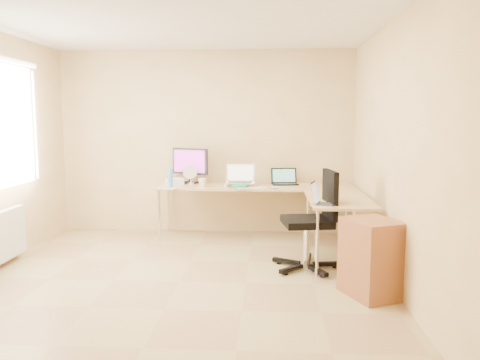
# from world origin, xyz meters

# --- Properties ---
(floor) EXTENTS (4.50, 4.50, 0.00)m
(floor) POSITION_xyz_m (0.00, 0.00, 0.00)
(floor) COLOR tan
(floor) RESTS_ON ground
(ceiling) EXTENTS (4.50, 4.50, 0.00)m
(ceiling) POSITION_xyz_m (0.00, 0.00, 2.60)
(ceiling) COLOR white
(ceiling) RESTS_ON ground
(wall_back) EXTENTS (4.50, 0.00, 4.50)m
(wall_back) POSITION_xyz_m (0.00, 2.25, 1.30)
(wall_back) COLOR beige
(wall_back) RESTS_ON ground
(wall_front) EXTENTS (4.50, 0.00, 4.50)m
(wall_front) POSITION_xyz_m (0.00, -2.25, 1.30)
(wall_front) COLOR beige
(wall_front) RESTS_ON ground
(wall_right) EXTENTS (0.00, 4.50, 4.50)m
(wall_right) POSITION_xyz_m (2.10, 0.00, 1.30)
(wall_right) COLOR beige
(wall_right) RESTS_ON ground
(desk_main) EXTENTS (2.65, 0.70, 0.73)m
(desk_main) POSITION_xyz_m (0.72, 1.85, 0.36)
(desk_main) COLOR tan
(desk_main) RESTS_ON ground
(desk_return) EXTENTS (0.70, 1.30, 0.73)m
(desk_return) POSITION_xyz_m (1.70, 0.85, 0.36)
(desk_return) COLOR tan
(desk_return) RESTS_ON ground
(monitor) EXTENTS (0.60, 0.43, 0.50)m
(monitor) POSITION_xyz_m (-0.21, 2.05, 0.98)
(monitor) COLOR black
(monitor) RESTS_ON desk_main
(book_stack) EXTENTS (0.20, 0.27, 0.04)m
(book_stack) POSITION_xyz_m (0.53, 1.64, 0.75)
(book_stack) COLOR #188368
(book_stack) RESTS_ON desk_main
(laptop_center) EXTENTS (0.38, 0.29, 0.25)m
(laptop_center) POSITION_xyz_m (0.52, 1.75, 0.90)
(laptop_center) COLOR silver
(laptop_center) RESTS_ON desk_main
(laptop_black) EXTENTS (0.39, 0.31, 0.22)m
(laptop_black) POSITION_xyz_m (1.12, 1.98, 0.84)
(laptop_black) COLOR black
(laptop_black) RESTS_ON desk_main
(keyboard) EXTENTS (0.41, 0.17, 0.02)m
(keyboard) POSITION_xyz_m (0.68, 1.55, 0.74)
(keyboard) COLOR silver
(keyboard) RESTS_ON desk_main
(mouse) EXTENTS (0.12, 0.10, 0.04)m
(mouse) POSITION_xyz_m (0.98, 1.55, 0.75)
(mouse) COLOR beige
(mouse) RESTS_ON desk_main
(mug) EXTENTS (0.13, 0.13, 0.10)m
(mug) POSITION_xyz_m (0.00, 1.76, 0.78)
(mug) COLOR white
(mug) RESTS_ON desk_main
(cd_stack) EXTENTS (0.15, 0.15, 0.03)m
(cd_stack) POSITION_xyz_m (0.34, 1.86, 0.74)
(cd_stack) COLOR white
(cd_stack) RESTS_ON desk_main
(water_bottle) EXTENTS (0.08, 0.08, 0.25)m
(water_bottle) POSITION_xyz_m (-0.40, 1.60, 0.85)
(water_bottle) COLOR #4E90D3
(water_bottle) RESTS_ON desk_main
(papers) EXTENTS (0.28, 0.35, 0.01)m
(papers) POSITION_xyz_m (-0.40, 1.55, 0.73)
(papers) COLOR silver
(papers) RESTS_ON desk_main
(white_box) EXTENTS (0.28, 0.25, 0.08)m
(white_box) POSITION_xyz_m (-0.40, 1.88, 0.77)
(white_box) COLOR white
(white_box) RESTS_ON desk_main
(desk_fan) EXTENTS (0.22, 0.22, 0.25)m
(desk_fan) POSITION_xyz_m (-0.18, 1.93, 0.86)
(desk_fan) COLOR silver
(desk_fan) RESTS_ON desk_main
(black_cup) EXTENTS (0.07, 0.07, 0.11)m
(black_cup) POSITION_xyz_m (1.62, 1.55, 0.78)
(black_cup) COLOR black
(black_cup) RESTS_ON desk_main
(laptop_return) EXTENTS (0.35, 0.31, 0.20)m
(laptop_return) POSITION_xyz_m (1.48, 0.38, 0.83)
(laptop_return) COLOR silver
(laptop_return) RESTS_ON desk_return
(office_chair) EXTENTS (0.75, 0.75, 1.09)m
(office_chair) POSITION_xyz_m (1.31, 0.51, 0.50)
(office_chair) COLOR black
(office_chair) RESTS_ON ground
(cabinet) EXTENTS (0.59, 0.64, 0.71)m
(cabinet) POSITION_xyz_m (1.85, -0.28, 0.36)
(cabinet) COLOR #994F29
(cabinet) RESTS_ON ground
(radiator) EXTENTS (0.09, 0.80, 0.55)m
(radiator) POSITION_xyz_m (-2.03, 0.40, 0.35)
(radiator) COLOR white
(radiator) RESTS_ON ground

